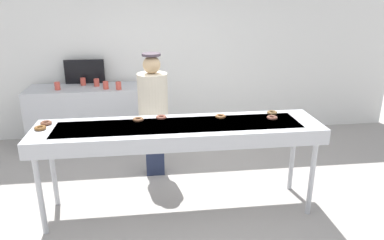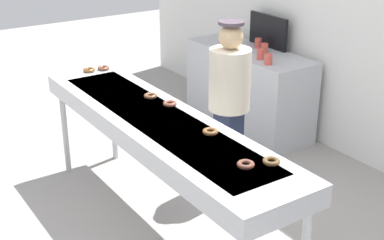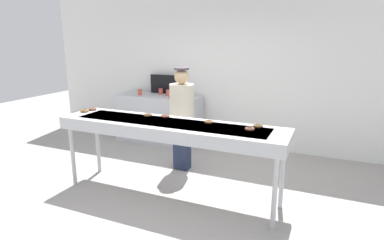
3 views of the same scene
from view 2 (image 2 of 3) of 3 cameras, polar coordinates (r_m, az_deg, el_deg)
name	(u,v)px [view 2 (image 2 of 3)]	position (r m, az deg, el deg)	size (l,w,h in m)	color
ground_plane	(161,227)	(4.73, -3.30, -11.14)	(16.00, 16.00, 0.00)	#9E9993
back_wall	(373,6)	(5.66, 18.52, 11.33)	(8.00, 0.12, 3.25)	white
fryer_conveyor	(158,127)	(4.28, -3.57, -0.79)	(2.99, 0.69, 1.01)	#B7BABF
chocolate_donut_0	(170,104)	(4.49, -2.34, 1.74)	(0.12, 0.12, 0.03)	brown
chocolate_donut_1	(271,161)	(3.57, 8.35, -4.32)	(0.12, 0.12, 0.03)	brown
chocolate_donut_2	(89,70)	(5.44, -10.78, 5.19)	(0.12, 0.12, 0.03)	brown
chocolate_donut_3	(246,164)	(3.51, 5.67, -4.68)	(0.12, 0.12, 0.03)	brown
chocolate_donut_4	(151,96)	(4.67, -4.38, 2.55)	(0.12, 0.12, 0.03)	brown
chocolate_donut_5	(103,68)	(5.48, -9.30, 5.41)	(0.12, 0.12, 0.03)	brown
chocolate_donut_6	(210,132)	(3.96, 1.94, -1.22)	(0.12, 0.12, 0.03)	brown
worker_baker	(229,95)	(4.94, 3.95, 2.62)	(0.38, 0.38, 1.62)	#1F2741
prep_counter	(248,89)	(6.51, 5.92, 3.28)	(1.69, 0.63, 0.95)	#B7BABF
paper_cup_0	(260,54)	(6.00, 7.21, 6.88)	(0.08, 0.08, 0.12)	#CC4C3F
paper_cup_1	(268,59)	(5.82, 8.04, 6.36)	(0.08, 0.08, 0.12)	#CC4C3F
paper_cup_2	(264,48)	(6.23, 7.63, 7.48)	(0.08, 0.08, 0.12)	#CC4C3F
paper_cup_3	(224,40)	(6.55, 3.41, 8.39)	(0.08, 0.08, 0.12)	#CC4C3F
paper_cup_4	(258,43)	(6.45, 6.98, 8.03)	(0.08, 0.08, 0.12)	#CC4C3F
menu_display	(268,31)	(6.49, 8.00, 9.26)	(0.61, 0.04, 0.38)	black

